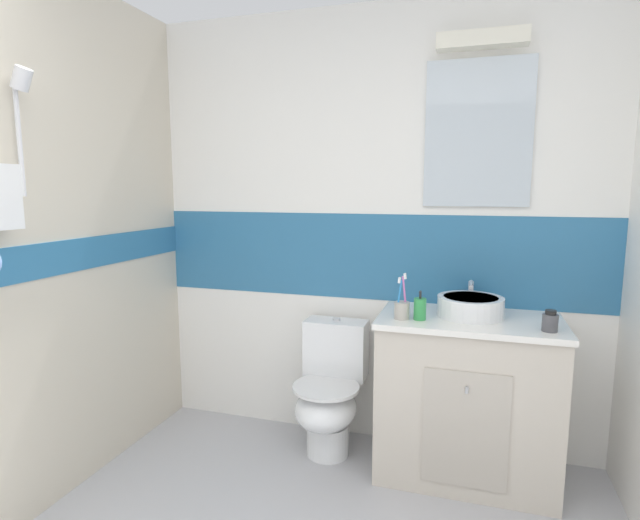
% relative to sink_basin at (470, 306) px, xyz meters
% --- Properties ---
extents(wall_back_tiled, '(3.20, 0.20, 2.50)m').
position_rel_sink_basin_xyz_m(wall_back_tiled, '(-0.56, 0.28, 0.36)').
color(wall_back_tiled, white).
rests_on(wall_back_tiled, ground_plane).
extents(wall_left_shower_alcove, '(0.27, 3.48, 2.50)m').
position_rel_sink_basin_xyz_m(wall_left_shower_alcove, '(-1.92, -0.97, 0.35)').
color(wall_left_shower_alcove, beige).
rests_on(wall_left_shower_alcove, ground_plane).
extents(vanity_cabinet, '(0.90, 0.54, 0.85)m').
position_rel_sink_basin_xyz_m(vanity_cabinet, '(-0.00, -0.02, -0.48)').
color(vanity_cabinet, beige).
rests_on(vanity_cabinet, ground_plane).
extents(sink_basin, '(0.33, 0.37, 0.16)m').
position_rel_sink_basin_xyz_m(sink_basin, '(0.00, 0.00, 0.00)').
color(sink_basin, white).
rests_on(sink_basin, vanity_cabinet).
extents(toilet, '(0.37, 0.50, 0.75)m').
position_rel_sink_basin_xyz_m(toilet, '(-0.74, -0.01, -0.55)').
color(toilet, white).
rests_on(toilet, ground_plane).
extents(toothbrush_cup, '(0.08, 0.08, 0.23)m').
position_rel_sink_basin_xyz_m(toothbrush_cup, '(-0.33, -0.15, -0.00)').
color(toothbrush_cup, '#B2ADA3').
rests_on(toothbrush_cup, vanity_cabinet).
extents(soap_dispenser, '(0.06, 0.06, 0.15)m').
position_rel_sink_basin_xyz_m(soap_dispenser, '(-0.24, -0.14, 0.00)').
color(soap_dispenser, green).
rests_on(soap_dispenser, vanity_cabinet).
extents(hair_gel_jar, '(0.07, 0.07, 0.10)m').
position_rel_sink_basin_xyz_m(hair_gel_jar, '(0.35, -0.18, -0.01)').
color(hair_gel_jar, '#4C4C51').
rests_on(hair_gel_jar, vanity_cabinet).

